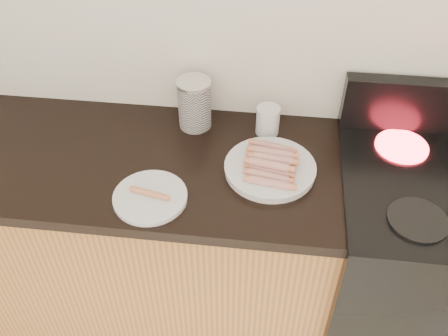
# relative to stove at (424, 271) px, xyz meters

# --- Properties ---
(wall_back) EXTENTS (4.00, 0.04, 2.60)m
(wall_back) POSITION_rel_stove_xyz_m (-0.78, 0.32, 0.84)
(wall_back) COLOR silver
(wall_back) RESTS_ON ground
(cabinet_base) EXTENTS (2.20, 0.59, 0.86)m
(cabinet_base) POSITION_rel_stove_xyz_m (-1.48, 0.01, -0.03)
(cabinet_base) COLOR #B66832
(cabinet_base) RESTS_ON floor
(counter_slab) EXTENTS (2.20, 0.62, 0.04)m
(counter_slab) POSITION_rel_stove_xyz_m (-1.48, 0.01, 0.42)
(counter_slab) COLOR black
(counter_slab) RESTS_ON cabinet_base
(stove) EXTENTS (0.76, 0.65, 0.91)m
(stove) POSITION_rel_stove_xyz_m (0.00, 0.00, 0.00)
(stove) COLOR black
(stove) RESTS_ON floor
(burner_near_left) EXTENTS (0.18, 0.18, 0.01)m
(burner_near_left) POSITION_rel_stove_xyz_m (-0.17, -0.17, 0.46)
(burner_near_left) COLOR black
(burner_near_left) RESTS_ON stove
(burner_far_left) EXTENTS (0.18, 0.18, 0.01)m
(burner_far_left) POSITION_rel_stove_xyz_m (-0.17, 0.17, 0.46)
(burner_far_left) COLOR #FF1E2D
(burner_far_left) RESTS_ON stove
(main_plate) EXTENTS (0.38, 0.38, 0.02)m
(main_plate) POSITION_rel_stove_xyz_m (-0.62, 0.01, 0.45)
(main_plate) COLOR white
(main_plate) RESTS_ON counter_slab
(side_plate) EXTENTS (0.28, 0.28, 0.02)m
(side_plate) POSITION_rel_stove_xyz_m (-0.98, -0.17, 0.45)
(side_plate) COLOR white
(side_plate) RESTS_ON counter_slab
(hotdog_pile) EXTENTS (0.13, 0.23, 0.05)m
(hotdog_pile) POSITION_rel_stove_xyz_m (-0.62, 0.01, 0.48)
(hotdog_pile) COLOR maroon
(hotdog_pile) RESTS_ON main_plate
(plain_sausages) EXTENTS (0.12, 0.04, 0.02)m
(plain_sausages) POSITION_rel_stove_xyz_m (-0.98, -0.17, 0.47)
(plain_sausages) COLOR #C67E4B
(plain_sausages) RESTS_ON side_plate
(canister) EXTENTS (0.12, 0.12, 0.19)m
(canister) POSITION_rel_stove_xyz_m (-0.90, 0.23, 0.54)
(canister) COLOR white
(canister) RESTS_ON counter_slab
(mug) EXTENTS (0.11, 0.11, 0.10)m
(mug) POSITION_rel_stove_xyz_m (-0.64, 0.21, 0.50)
(mug) COLOR white
(mug) RESTS_ON counter_slab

